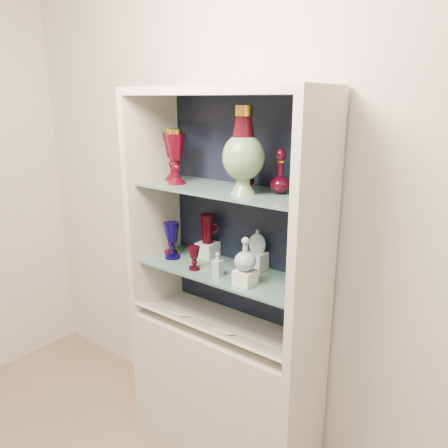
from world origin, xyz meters
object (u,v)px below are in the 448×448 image
Objects in this scene: ruby_goblet_tall at (170,238)px; cobalt_goblet at (172,241)px; ruby_goblet_small at (194,258)px; clear_round_decanter at (245,255)px; pedestal_lamp_right at (176,157)px; pedestal_lamp_left at (172,154)px; cameo_medallion at (309,259)px; ruby_decanter_a at (247,167)px; enamel_urn at (243,151)px; ruby_pitcher at (207,229)px; ruby_decanter_b at (281,170)px; lidded_bowl at (308,192)px; flat_flask at (257,241)px; clear_square_bottle at (218,264)px.

cobalt_goblet is at bearing -38.39° from ruby_goblet_tall.
clear_round_decanter is at bearing 0.25° from ruby_goblet_small.
pedestal_lamp_right is 0.61m from clear_round_decanter.
pedestal_lamp_left reaches higher than ruby_goblet_small.
clear_round_decanter is at bearing -172.50° from cameo_medallion.
ruby_decanter_a is 1.15× the size of ruby_goblet_tall.
enamel_urn is at bearing -2.28° from cobalt_goblet.
pedestal_lamp_left is 1.68× the size of ruby_pitcher.
lidded_bowl is (0.18, -0.09, -0.07)m from ruby_decanter_b.
ruby_decanter_a reaches higher than cameo_medallion.
ruby_decanter_b is 0.80m from ruby_goblet_tall.
enamel_urn reaches higher than pedestal_lamp_right.
flat_flask is at bearing 37.74° from ruby_decanter_a.
flat_flask is 1.06× the size of cameo_medallion.
enamel_urn is 3.18× the size of clear_square_bottle.
cameo_medallion is at bearing 12.82° from clear_square_bottle.
pedestal_lamp_right is 0.83m from cameo_medallion.
ruby_decanter_a is 0.53m from cameo_medallion.
clear_round_decanter is (0.31, 0.00, 0.09)m from ruby_goblet_small.
pedestal_lamp_right is 2.22× the size of clear_square_bottle.
enamel_urn reaches higher than cobalt_goblet.
enamel_urn is 1.79× the size of ruby_decanter_b.
cameo_medallion is (0.38, -0.06, -0.36)m from ruby_decanter_a.
lidded_bowl is 0.73m from ruby_pitcher.
ruby_goblet_small is (-0.27, -0.04, -0.55)m from enamel_urn.
ruby_pitcher is at bearing 174.91° from ruby_decanter_b.
flat_flask is at bearing 158.07° from lidded_bowl.
ruby_goblet_small is 1.00× the size of flat_flask.
lidded_bowl is 0.55× the size of clear_round_decanter.
ruby_decanter_a is (0.44, 0.04, -0.03)m from pedestal_lamp_left.
ruby_decanter_b reaches higher than ruby_goblet_tall.
cameo_medallion is at bearing -25.97° from ruby_pitcher.
cobalt_goblet is (-0.60, -0.09, -0.43)m from ruby_decanter_b.
cameo_medallion is at bearing 90.00° from lidded_bowl.
enamel_urn is 0.49m from flat_flask.
ruby_goblet_tall is (-0.13, 0.07, -0.47)m from pedestal_lamp_right.
pedestal_lamp_left is 0.45m from ruby_decanter_a.
ruby_goblet_small is 0.79× the size of clear_round_decanter.
ruby_decanter_b is 0.59m from ruby_pitcher.
pedestal_lamp_right is at bearing 173.05° from clear_square_bottle.
ruby_pitcher is 0.32m from flat_flask.
clear_square_bottle is at bearing 179.01° from clear_round_decanter.
enamel_urn is at bearing 7.47° from ruby_goblet_small.
ruby_decanter_a is 0.95× the size of ruby_decanter_b.
ruby_goblet_small is at bearing -21.43° from ruby_goblet_tall.
ruby_pitcher is at bearing 139.29° from clear_square_bottle.
clear_round_decanter is at bearing -0.99° from clear_square_bottle.
lidded_bowl reaches higher than clear_square_bottle.
pedestal_lamp_right is 2.22× the size of flat_flask.
ruby_pitcher is 1.31× the size of clear_square_bottle.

